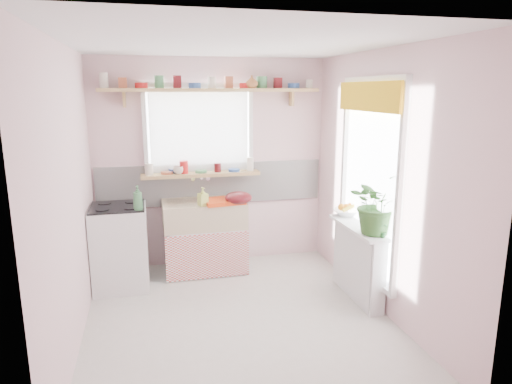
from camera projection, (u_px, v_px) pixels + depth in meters
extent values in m
plane|color=beige|center=(239.00, 320.00, 4.30)|extent=(3.20, 3.20, 0.00)
plane|color=white|center=(237.00, 43.00, 3.76)|extent=(3.20, 3.20, 0.00)
plane|color=beige|center=(212.00, 163.00, 5.55)|extent=(2.80, 0.00, 2.80)
plane|color=beige|center=(295.00, 252.00, 2.51)|extent=(2.80, 0.00, 2.80)
plane|color=beige|center=(69.00, 200.00, 3.71)|extent=(0.00, 3.20, 3.20)
plane|color=beige|center=(382.00, 183.00, 4.35)|extent=(0.00, 3.20, 3.20)
cube|color=white|center=(213.00, 184.00, 5.59)|extent=(2.74, 0.03, 0.50)
cube|color=#D08799|center=(213.00, 199.00, 5.63)|extent=(2.74, 0.02, 0.12)
cube|color=white|center=(199.00, 130.00, 5.42)|extent=(1.20, 0.01, 1.00)
cube|color=white|center=(199.00, 131.00, 5.36)|extent=(1.15, 0.02, 0.95)
cube|color=white|center=(371.00, 179.00, 4.54)|extent=(0.01, 1.10, 1.90)
cube|color=gold|center=(368.00, 97.00, 4.34)|extent=(0.03, 1.20, 0.28)
cube|color=white|center=(205.00, 248.00, 5.44)|extent=(0.85, 0.55, 0.55)
cube|color=#CD423C|center=(208.00, 256.00, 5.18)|extent=(0.95, 0.02, 0.53)
cube|color=beige|center=(204.00, 214.00, 5.35)|extent=(0.95, 0.55, 0.30)
cylinder|color=silver|center=(200.00, 177.00, 5.50)|extent=(0.03, 0.22, 0.03)
cube|color=white|center=(120.00, 247.00, 4.95)|extent=(0.58, 0.58, 0.90)
cube|color=black|center=(117.00, 207.00, 4.85)|extent=(0.56, 0.56, 0.02)
cylinder|color=black|center=(102.00, 210.00, 4.68)|extent=(0.14, 0.14, 0.01)
cylinder|color=black|center=(131.00, 208.00, 4.74)|extent=(0.14, 0.14, 0.01)
cylinder|color=black|center=(105.00, 203.00, 4.95)|extent=(0.14, 0.14, 0.01)
cylinder|color=black|center=(131.00, 202.00, 5.01)|extent=(0.14, 0.14, 0.01)
cube|color=white|center=(358.00, 263.00, 4.71)|extent=(0.15, 0.90, 0.75)
cube|color=white|center=(357.00, 227.00, 4.62)|extent=(0.22, 0.95, 0.03)
cube|color=tan|center=(201.00, 174.00, 5.42)|extent=(1.40, 0.22, 0.04)
cube|color=tan|center=(212.00, 90.00, 5.23)|extent=(2.52, 0.24, 0.04)
cylinder|color=silver|center=(104.00, 82.00, 4.94)|extent=(0.11, 0.11, 0.12)
cylinder|color=#A55133|center=(123.00, 83.00, 4.99)|extent=(0.11, 0.11, 0.12)
cylinder|color=red|center=(141.00, 85.00, 5.04)|extent=(0.11, 0.11, 0.06)
cylinder|color=#3F7F4C|center=(159.00, 83.00, 5.08)|extent=(0.11, 0.11, 0.12)
cylinder|color=#590F14|center=(177.00, 83.00, 5.13)|extent=(0.11, 0.11, 0.12)
cylinder|color=#3359A5|center=(195.00, 86.00, 5.18)|extent=(0.11, 0.11, 0.06)
cylinder|color=silver|center=(212.00, 83.00, 5.22)|extent=(0.11, 0.11, 0.12)
cylinder|color=#A55133|center=(229.00, 83.00, 5.26)|extent=(0.11, 0.11, 0.12)
cylinder|color=red|center=(245.00, 86.00, 5.31)|extent=(0.11, 0.11, 0.06)
cylinder|color=#3F7F4C|center=(262.00, 83.00, 5.35)|extent=(0.11, 0.11, 0.12)
cylinder|color=#590F14|center=(278.00, 83.00, 5.40)|extent=(0.11, 0.11, 0.12)
cylinder|color=#3359A5|center=(294.00, 86.00, 5.45)|extent=(0.11, 0.11, 0.06)
cylinder|color=silver|center=(309.00, 83.00, 5.49)|extent=(0.11, 0.11, 0.12)
cylinder|color=silver|center=(147.00, 170.00, 5.26)|extent=(0.11, 0.11, 0.12)
cylinder|color=#A55133|center=(166.00, 169.00, 5.31)|extent=(0.11, 0.11, 0.12)
cylinder|color=red|center=(183.00, 171.00, 5.36)|extent=(0.11, 0.11, 0.06)
cylinder|color=#3F7F4C|center=(201.00, 168.00, 5.41)|extent=(0.11, 0.11, 0.12)
cylinder|color=#590F14|center=(218.00, 167.00, 5.45)|extent=(0.11, 0.11, 0.12)
cylinder|color=#3359A5|center=(235.00, 169.00, 5.51)|extent=(0.11, 0.11, 0.06)
cylinder|color=silver|center=(252.00, 166.00, 5.55)|extent=(0.11, 0.11, 0.12)
cube|color=#FA4916|center=(224.00, 201.00, 5.24)|extent=(0.48, 0.39, 0.04)
ellipsoid|color=#540E14|center=(238.00, 198.00, 5.20)|extent=(0.39, 0.39, 0.14)
imported|color=#2F5A24|center=(377.00, 203.00, 4.32)|extent=(0.67, 0.64, 0.60)
imported|color=white|center=(346.00, 212.00, 5.00)|extent=(0.34, 0.34, 0.07)
imported|color=#245B29|center=(383.00, 228.00, 4.23)|extent=(0.11, 0.08, 0.19)
imported|color=#C7D860|center=(203.00, 197.00, 5.10)|extent=(0.12, 0.12, 0.21)
imported|color=beige|center=(178.00, 170.00, 5.32)|extent=(0.14, 0.14, 0.09)
imported|color=#355AAC|center=(176.00, 171.00, 5.40)|extent=(0.17, 0.17, 0.05)
imported|color=#A06131|center=(252.00, 82.00, 5.26)|extent=(0.18, 0.18, 0.15)
imported|color=#3B7747|center=(138.00, 198.00, 4.66)|extent=(0.12, 0.12, 0.26)
sphere|color=orange|center=(346.00, 207.00, 4.99)|extent=(0.08, 0.08, 0.08)
sphere|color=orange|center=(350.00, 206.00, 5.03)|extent=(0.08, 0.08, 0.08)
sphere|color=orange|center=(341.00, 207.00, 5.00)|extent=(0.08, 0.08, 0.08)
cylinder|color=gold|center=(350.00, 207.00, 4.94)|extent=(0.18, 0.04, 0.10)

